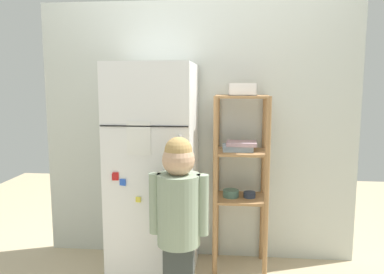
{
  "coord_description": "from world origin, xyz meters",
  "views": [
    {
      "loc": [
        0.26,
        -2.68,
        1.44
      ],
      "look_at": [
        -0.01,
        0.02,
        1.05
      ],
      "focal_mm": 35.78,
      "sensor_mm": 36.0,
      "label": 1
    }
  ],
  "objects_px": {
    "child_standing": "(179,209)",
    "fruit_bin": "(242,90)",
    "pantry_shelf_unit": "(240,165)",
    "refrigerator": "(155,172)"
  },
  "relations": [
    {
      "from": "child_standing",
      "to": "fruit_bin",
      "type": "xyz_separation_m",
      "value": [
        0.38,
        0.64,
        0.7
      ]
    },
    {
      "from": "pantry_shelf_unit",
      "to": "fruit_bin",
      "type": "xyz_separation_m",
      "value": [
        0.0,
        -0.02,
        0.57
      ]
    },
    {
      "from": "child_standing",
      "to": "fruit_bin",
      "type": "relative_size",
      "value": 5.58
    },
    {
      "from": "refrigerator",
      "to": "pantry_shelf_unit",
      "type": "xyz_separation_m",
      "value": [
        0.63,
        0.16,
        0.03
      ]
    },
    {
      "from": "child_standing",
      "to": "fruit_bin",
      "type": "distance_m",
      "value": 1.02
    },
    {
      "from": "fruit_bin",
      "to": "pantry_shelf_unit",
      "type": "bearing_deg",
      "value": 93.01
    },
    {
      "from": "refrigerator",
      "to": "pantry_shelf_unit",
      "type": "bearing_deg",
      "value": 14.58
    },
    {
      "from": "refrigerator",
      "to": "child_standing",
      "type": "bearing_deg",
      "value": -63.76
    },
    {
      "from": "refrigerator",
      "to": "pantry_shelf_unit",
      "type": "relative_size",
      "value": 1.17
    },
    {
      "from": "refrigerator",
      "to": "fruit_bin",
      "type": "relative_size",
      "value": 7.83
    }
  ]
}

